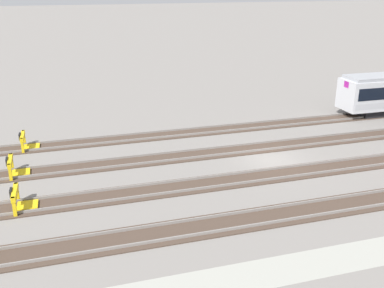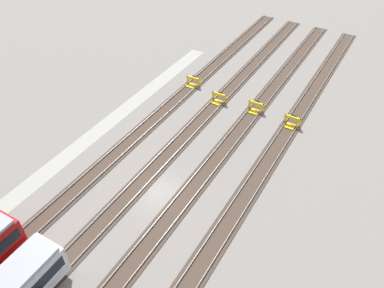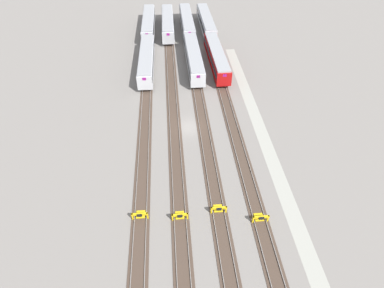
{
  "view_description": "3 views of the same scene",
  "coord_description": "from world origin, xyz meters",
  "views": [
    {
      "loc": [
        -13.67,
        -26.04,
        11.88
      ],
      "look_at": [
        -5.87,
        -0.0,
        1.8
      ],
      "focal_mm": 42.0,
      "sensor_mm": 36.0,
      "label": 1
    },
    {
      "loc": [
        19.15,
        14.97,
        27.18
      ],
      "look_at": [
        -5.87,
        -0.0,
        1.8
      ],
      "focal_mm": 35.0,
      "sensor_mm": 36.0,
      "label": 2
    },
    {
      "loc": [
        -37.28,
        2.62,
        31.77
      ],
      "look_at": [
        -5.87,
        -0.0,
        1.8
      ],
      "focal_mm": 28.0,
      "sensor_mm": 36.0,
      "label": 3
    }
  ],
  "objects": [
    {
      "name": "rail_track_middle",
      "position": [
        0.0,
        2.4,
        0.04
      ],
      "size": [
        90.0,
        2.24,
        0.21
      ],
      "color": "#47382D",
      "rests_on": "ground"
    },
    {
      "name": "rail_track_nearest",
      "position": [
        0.0,
        -7.21,
        0.04
      ],
      "size": [
        90.0,
        2.23,
        0.21
      ],
      "color": "#47382D",
      "rests_on": "ground"
    },
    {
      "name": "bumper_stop_near_inner_track",
      "position": [
        -16.35,
        -2.41,
        0.51
      ],
      "size": [
        1.35,
        2.0,
        1.22
      ],
      "color": "gold",
      "rests_on": "ground"
    },
    {
      "name": "bumper_stop_far_inner_track",
      "position": [
        -16.43,
        7.2,
        0.51
      ],
      "size": [
        1.35,
        2.0,
        1.22
      ],
      "color": "gold",
      "rests_on": "ground"
    },
    {
      "name": "subway_car_front_row_centre",
      "position": [
        19.56,
        7.21,
        2.04
      ],
      "size": [
        18.03,
        3.06,
        3.7
      ],
      "color": "silver",
      "rests_on": "ground"
    },
    {
      "name": "subway_car_front_row_right_inner",
      "position": [
        19.56,
        -2.45,
        2.04
      ],
      "size": [
        18.03,
        3.03,
        3.7
      ],
      "color": "silver",
      "rests_on": "ground"
    },
    {
      "name": "rail_track_near_inner",
      "position": [
        0.0,
        -2.4,
        0.04
      ],
      "size": [
        90.0,
        2.24,
        0.21
      ],
      "color": "#47382D",
      "rests_on": "ground"
    },
    {
      "name": "subway_car_back_row_leftmost",
      "position": [
        38.63,
        -2.41,
        2.04
      ],
      "size": [
        18.01,
        2.93,
        3.7
      ],
      "color": "silver",
      "rests_on": "ground"
    },
    {
      "name": "bumper_stop_middle_track",
      "position": [
        -16.94,
        2.41,
        0.51
      ],
      "size": [
        1.36,
        2.0,
        1.22
      ],
      "color": "gold",
      "rests_on": "ground"
    },
    {
      "name": "ground_plane",
      "position": [
        0.0,
        0.0,
        0.0
      ],
      "size": [
        400.0,
        400.0,
        0.0
      ],
      "primitive_type": "plane",
      "color": "gray"
    },
    {
      "name": "subway_car_front_row_rightmost",
      "position": [
        38.28,
        2.44,
        2.04
      ],
      "size": [
        18.02,
        2.99,
        3.7
      ],
      "color": "silver",
      "rests_on": "ground"
    },
    {
      "name": "subway_car_back_row_centre",
      "position": [
        38.22,
        -7.25,
        2.04
      ],
      "size": [
        18.05,
        3.14,
        3.7
      ],
      "color": "silver",
      "rests_on": "ground"
    },
    {
      "name": "subway_car_front_row_leftmost",
      "position": [
        38.62,
        7.24,
        2.04
      ],
      "size": [
        18.03,
        3.02,
        3.7
      ],
      "color": "silver",
      "rests_on": "ground"
    },
    {
      "name": "rail_track_far_inner",
      "position": [
        0.0,
        7.21,
        0.04
      ],
      "size": [
        90.0,
        2.23,
        0.21
      ],
      "color": "#47382D",
      "rests_on": "ground"
    },
    {
      "name": "service_walkway",
      "position": [
        0.0,
        -11.53,
        0.0
      ],
      "size": [
        54.0,
        2.0,
        0.01
      ],
      "primitive_type": "cube",
      "color": "#9E9E93",
      "rests_on": "ground"
    },
    {
      "name": "bumper_stop_nearest_track",
      "position": [
        -18.03,
        -7.2,
        0.51
      ],
      "size": [
        1.34,
        2.0,
        1.22
      ],
      "color": "gold",
      "rests_on": "ground"
    },
    {
      "name": "subway_car_front_row_left_inner",
      "position": [
        19.56,
        -7.24,
        2.04
      ],
      "size": [
        18.06,
        3.21,
        3.7
      ],
      "color": "#A80F0F",
      "rests_on": "ground"
    }
  ]
}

